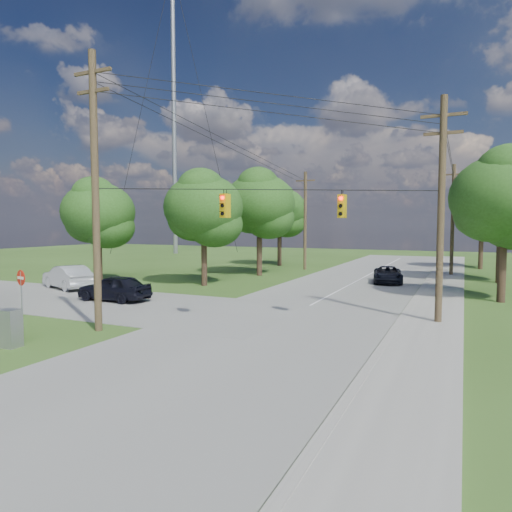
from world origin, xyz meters
The scene contains 22 objects.
ground centered at (0.00, 0.00, 0.00)m, with size 140.00×140.00×0.00m, color #304F1A.
main_road centered at (2.00, 5.00, 0.01)m, with size 10.00×100.00×0.03m, color gray.
sidewalk_east centered at (8.70, 5.00, 0.06)m, with size 2.60×100.00×0.12m, color #9F9D95.
pole_sw centered at (-4.60, 0.40, 6.23)m, with size 2.00×0.32×12.00m.
pole_ne centered at (8.90, 8.00, 5.47)m, with size 2.00×0.32×10.50m.
pole_north_e centered at (8.90, 30.00, 5.13)m, with size 2.00×0.32×10.00m.
pole_north_w centered at (-5.00, 30.00, 5.13)m, with size 2.00×0.32×10.00m.
power_lines centered at (1.50, 11.54, 9.15)m, with size 13.93×29.62×4.93m.
traffic_signals centered at (2.55, 4.43, 5.50)m, with size 4.91×3.27×1.05m.
radio_mast centered at (-32.00, 46.00, 22.50)m, with size 0.70×0.70×45.00m, color gray.
tree_w_near centered at (-8.00, 15.00, 5.92)m, with size 6.00×6.00×8.40m.
tree_w_mid centered at (-7.00, 23.00, 6.58)m, with size 6.40×6.40×9.22m.
tree_w_far centered at (-9.00, 33.00, 6.25)m, with size 6.00×6.00×8.73m.
tree_e_near centered at (12.00, 16.00, 6.25)m, with size 6.20×6.20×8.81m.
tree_e_mid centered at (12.50, 26.00, 6.91)m, with size 6.60×6.60×9.64m.
tree_e_far centered at (11.50, 38.00, 5.92)m, with size 5.80×5.80×8.32m.
tree_cross_n centered at (-16.00, 12.50, 5.59)m, with size 5.60×5.60×7.91m.
car_cross_dark centered at (-9.31, 6.66, 0.82)m, with size 1.86×4.62×1.57m, color black.
car_cross_silver centered at (-15.98, 9.30, 0.88)m, with size 1.79×5.13×1.69m, color silver.
car_main_north centered at (4.48, 22.25, 0.68)m, with size 2.16×4.68×1.30m, color black.
control_cabinet centered at (-5.70, -3.08, 0.72)m, with size 0.80×0.58×1.45m, color gray.
do_not_enter_sign centered at (-10.19, 1.00, 1.74)m, with size 0.78×0.21×2.39m.
Camera 1 is at (9.92, -14.68, 4.67)m, focal length 32.00 mm.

